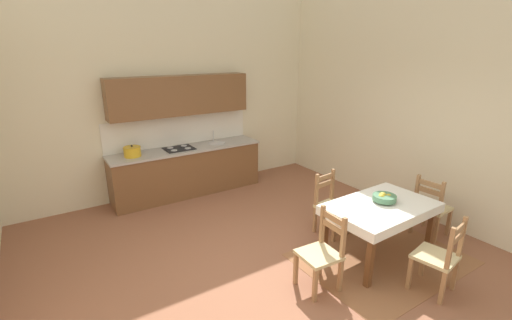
% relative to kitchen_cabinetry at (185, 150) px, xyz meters
% --- Properties ---
extents(ground_plane, '(6.46, 7.09, 0.10)m').
position_rel_kitchen_cabinetry_xyz_m(ground_plane, '(-0.05, -2.97, -0.91)').
color(ground_plane, '#935B42').
extents(wall_back, '(6.46, 0.12, 4.22)m').
position_rel_kitchen_cabinetry_xyz_m(wall_back, '(-0.05, 0.33, 1.26)').
color(wall_back, beige).
rests_on(wall_back, ground_plane).
extents(wall_right, '(0.12, 7.09, 4.22)m').
position_rel_kitchen_cabinetry_xyz_m(wall_right, '(2.94, -2.97, 1.26)').
color(wall_right, beige).
rests_on(wall_right, ground_plane).
extents(area_rug, '(2.10, 1.60, 0.01)m').
position_rel_kitchen_cabinetry_xyz_m(area_rug, '(1.28, -3.53, -0.85)').
color(area_rug, '#96603E').
rests_on(area_rug, ground_plane).
extents(kitchen_cabinetry, '(2.82, 0.63, 2.20)m').
position_rel_kitchen_cabinetry_xyz_m(kitchen_cabinetry, '(0.00, 0.00, 0.00)').
color(kitchen_cabinetry, brown).
rests_on(kitchen_cabinetry, ground_plane).
extents(dining_table, '(1.45, 0.94, 0.75)m').
position_rel_kitchen_cabinetry_xyz_m(dining_table, '(1.28, -3.43, -0.23)').
color(dining_table, brown).
rests_on(dining_table, ground_plane).
extents(dining_chair_camera_side, '(0.49, 0.49, 0.93)m').
position_rel_kitchen_cabinetry_xyz_m(dining_chair_camera_side, '(1.25, -4.27, -0.41)').
color(dining_chair_camera_side, '#D1BC89').
rests_on(dining_chair_camera_side, ground_plane).
extents(dining_chair_kitchen_side, '(0.47, 0.47, 0.93)m').
position_rel_kitchen_cabinetry_xyz_m(dining_chair_kitchen_side, '(1.21, -2.62, -0.41)').
color(dining_chair_kitchen_side, '#D1BC89').
rests_on(dining_chair_kitchen_side, ground_plane).
extents(dining_chair_tv_side, '(0.45, 0.45, 0.93)m').
position_rel_kitchen_cabinetry_xyz_m(dining_chair_tv_side, '(0.20, -3.50, -0.41)').
color(dining_chair_tv_side, '#D1BC89').
rests_on(dining_chair_tv_side, ground_plane).
extents(dining_chair_window_side, '(0.45, 0.45, 0.93)m').
position_rel_kitchen_cabinetry_xyz_m(dining_chair_window_side, '(2.37, -3.48, -0.41)').
color(dining_chair_window_side, '#D1BC89').
rests_on(dining_chair_window_side, ground_plane).
extents(fruit_bowl, '(0.30, 0.30, 0.12)m').
position_rel_kitchen_cabinetry_xyz_m(fruit_bowl, '(1.36, -3.40, -0.04)').
color(fruit_bowl, '#4C7F5B').
rests_on(fruit_bowl, dining_table).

